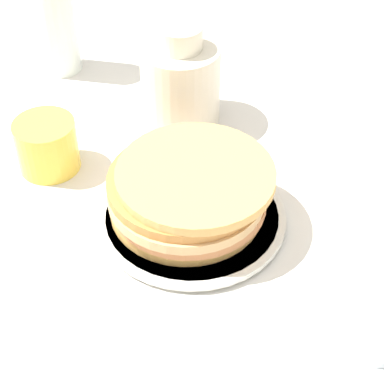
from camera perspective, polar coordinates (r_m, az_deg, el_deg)
name	(u,v)px	position (r m, az deg, el deg)	size (l,w,h in m)	color
ground_plane	(173,216)	(0.78, -1.73, -2.13)	(4.00, 4.00, 0.00)	silver
plate	(192,217)	(0.77, 0.00, -2.19)	(0.22, 0.22, 0.01)	silver
pancake_stack	(188,192)	(0.74, -0.33, 0.00)	(0.19, 0.19, 0.07)	gold
juice_glass	(47,145)	(0.85, -12.76, 4.06)	(0.08, 0.08, 0.07)	yellow
cream_jug	(180,81)	(0.90, -1.04, 9.86)	(0.11, 0.11, 0.14)	beige
water_bottle_mid	(55,19)	(1.02, -12.08, 14.77)	(0.06, 0.06, 0.18)	silver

